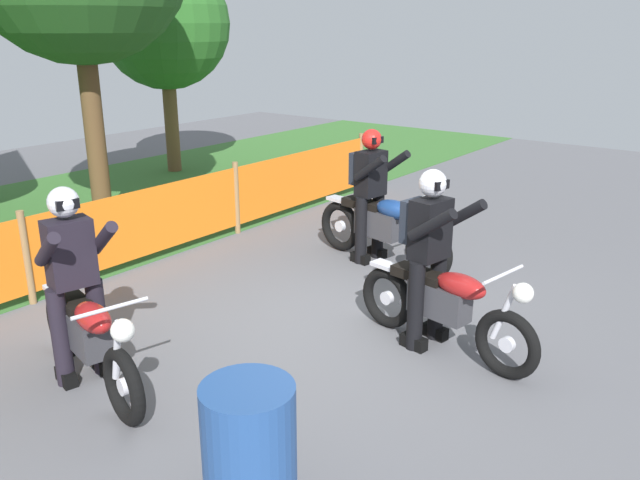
{
  "coord_description": "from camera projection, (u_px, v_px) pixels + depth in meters",
  "views": [
    {
      "loc": [
        -4.86,
        -3.56,
        2.9
      ],
      "look_at": [
        -0.09,
        0.1,
        0.9
      ],
      "focal_mm": 36.56,
      "sensor_mm": 36.0,
      "label": 1
    }
  ],
  "objects": [
    {
      "name": "barrier_fence",
      "position": [
        147.0,
        222.0,
        8.15
      ],
      "size": [
        9.63,
        0.08,
        1.05
      ],
      "color": "olive",
      "rests_on": "ground"
    },
    {
      "name": "rider_trailing",
      "position": [
        370.0,
        188.0,
        8.14
      ],
      "size": [
        0.61,
        0.73,
        1.69
      ],
      "rotation": [
        0.0,
        0.0,
        -1.73
      ],
      "color": "black",
      "rests_on": "ground"
    },
    {
      "name": "motorcycle_third",
      "position": [
        445.0,
        305.0,
        5.96
      ],
      "size": [
        0.65,
        1.97,
        0.94
      ],
      "rotation": [
        0.0,
        0.0,
        -1.74
      ],
      "color": "black",
      "rests_on": "ground"
    },
    {
      "name": "oil_drum",
      "position": [
        249.0,
        451.0,
        3.95
      ],
      "size": [
        0.58,
        0.58,
        0.88
      ],
      "primitive_type": "cylinder",
      "color": "navy",
      "rests_on": "ground"
    },
    {
      "name": "tree_rightmost",
      "position": [
        164.0,
        24.0,
        12.61
      ],
      "size": [
        2.53,
        2.53,
        4.18
      ],
      "color": "brown",
      "rests_on": "ground"
    },
    {
      "name": "grass_verge",
      "position": [
        33.0,
        224.0,
        9.93
      ],
      "size": [
        24.0,
        5.57,
        0.01
      ],
      "primitive_type": "cube",
      "color": "#386B2D",
      "rests_on": "ground"
    },
    {
      "name": "rider_lead",
      "position": [
        72.0,
        274.0,
        5.34
      ],
      "size": [
        0.64,
        0.75,
        1.69
      ],
      "rotation": [
        0.0,
        0.0,
        -1.8
      ],
      "color": "black",
      "rests_on": "ground"
    },
    {
      "name": "rider_third",
      "position": [
        429.0,
        249.0,
        5.95
      ],
      "size": [
        0.61,
        0.73,
        1.69
      ],
      "rotation": [
        0.0,
        0.0,
        -1.74
      ],
      "color": "black",
      "rests_on": "ground"
    },
    {
      "name": "motorcycle_trailing",
      "position": [
        383.0,
        227.0,
        8.13
      ],
      "size": [
        0.69,
        2.13,
        1.01
      ],
      "rotation": [
        0.0,
        0.0,
        -1.73
      ],
      "color": "black",
      "rests_on": "ground"
    },
    {
      "name": "motorcycle_lead",
      "position": [
        89.0,
        338.0,
        5.34
      ],
      "size": [
        0.72,
        1.95,
        0.94
      ],
      "rotation": [
        0.0,
        0.0,
        -1.8
      ],
      "color": "black",
      "rests_on": "ground"
    },
    {
      "name": "ground",
      "position": [
        333.0,
        324.0,
        6.64
      ],
      "size": [
        24.0,
        24.0,
        0.02
      ],
      "primitive_type": "cube",
      "color": "#5B5B60"
    }
  ]
}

